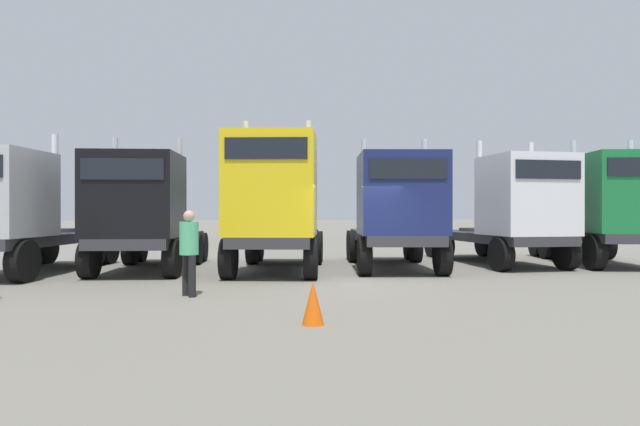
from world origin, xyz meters
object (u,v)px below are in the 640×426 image
object	(u,v)px
semi_truck_white	(513,211)
traffic_cone_near	(313,303)
semi_truck_yellow	(275,204)
semi_truck_navy	(397,211)
visitor_with_camera	(189,246)
semi_truck_silver	(10,212)
semi_truck_black	(142,213)
semi_truck_green	(612,208)

from	to	relation	value
semi_truck_white	traffic_cone_near	world-z (taller)	semi_truck_white
semi_truck_yellow	semi_truck_navy	world-z (taller)	semi_truck_yellow
semi_truck_yellow	traffic_cone_near	size ratio (longest dim) A/B	9.71
semi_truck_navy	traffic_cone_near	world-z (taller)	semi_truck_navy
semi_truck_white	visitor_with_camera	xyz separation A→B (m)	(-9.99, -4.41, -0.75)
semi_truck_silver	visitor_with_camera	xyz separation A→B (m)	(5.14, -4.27, -0.72)
semi_truck_silver	traffic_cone_near	size ratio (longest dim) A/B	9.30
semi_truck_silver	semi_truck_yellow	world-z (taller)	semi_truck_yellow
semi_truck_black	semi_truck_navy	size ratio (longest dim) A/B	0.94
semi_truck_silver	semi_truck_green	world-z (taller)	semi_truck_green
semi_truck_silver	semi_truck_green	bearing A→B (deg)	101.22
semi_truck_navy	traffic_cone_near	size ratio (longest dim) A/B	9.51
semi_truck_white	traffic_cone_near	distance (m)	11.03
semi_truck_black	semi_truck_green	world-z (taller)	semi_truck_green
semi_truck_green	traffic_cone_near	world-z (taller)	semi_truck_green
visitor_with_camera	semi_truck_green	bearing A→B (deg)	-14.23
traffic_cone_near	semi_truck_green	bearing A→B (deg)	33.08
semi_truck_yellow	traffic_cone_near	world-z (taller)	semi_truck_yellow
semi_truck_black	visitor_with_camera	world-z (taller)	semi_truck_black
semi_truck_yellow	semi_truck_white	distance (m)	7.90
semi_truck_navy	semi_truck_white	bearing A→B (deg)	105.81
semi_truck_silver	semi_truck_white	bearing A→B (deg)	102.62
semi_truck_silver	semi_truck_black	distance (m)	3.48
semi_truck_navy	semi_truck_green	xyz separation A→B (m)	(7.39, 0.08, 0.10)
semi_truck_green	visitor_with_camera	distance (m)	13.87
semi_truck_black	visitor_with_camera	distance (m)	4.84
semi_truck_navy	semi_truck_silver	bearing A→B (deg)	-82.90
semi_truck_navy	semi_truck_black	bearing A→B (deg)	-85.42
semi_truck_navy	semi_truck_yellow	bearing A→B (deg)	-77.04
semi_truck_white	semi_truck_green	world-z (taller)	semi_truck_green
semi_truck_black	visitor_with_camera	bearing A→B (deg)	26.58
visitor_with_camera	traffic_cone_near	distance (m)	3.96
semi_truck_navy	semi_truck_green	bearing A→B (deg)	99.54
semi_truck_silver	semi_truck_white	distance (m)	15.13
semi_truck_white	visitor_with_camera	world-z (taller)	semi_truck_white
semi_truck_silver	visitor_with_camera	size ratio (longest dim) A/B	3.55
semi_truck_navy	visitor_with_camera	xyz separation A→B (m)	(-5.87, -3.92, -0.74)
semi_truck_white	semi_truck_green	size ratio (longest dim) A/B	0.96
traffic_cone_near	semi_truck_white	bearing A→B (deg)	44.36
semi_truck_navy	visitor_with_camera	distance (m)	7.09
semi_truck_silver	visitor_with_camera	distance (m)	6.73
semi_truck_silver	semi_truck_black	xyz separation A→B (m)	(3.48, 0.22, -0.02)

